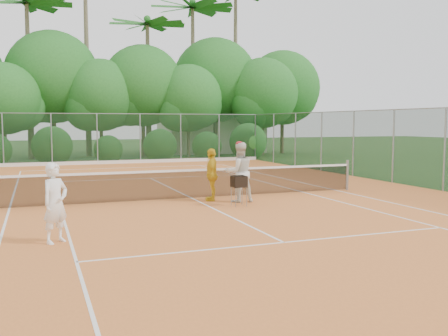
{
  "coord_description": "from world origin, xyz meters",
  "views": [
    {
      "loc": [
        -4.72,
        -15.39,
        2.48
      ],
      "look_at": [
        0.65,
        -1.2,
        1.1
      ],
      "focal_mm": 40.0,
      "sensor_mm": 36.0,
      "label": 1
    }
  ],
  "objects_px": {
    "player_center_grp": "(239,172)",
    "ball_hopper": "(239,182)",
    "player_white": "(55,203)",
    "player_yellow": "(212,175)"
  },
  "relations": [
    {
      "from": "player_yellow",
      "to": "ball_hopper",
      "type": "distance_m",
      "value": 1.33
    },
    {
      "from": "player_center_grp",
      "to": "player_yellow",
      "type": "xyz_separation_m",
      "value": [
        -0.71,
        0.56,
        -0.11
      ]
    },
    {
      "from": "player_white",
      "to": "ball_hopper",
      "type": "distance_m",
      "value": 5.99
    },
    {
      "from": "player_center_grp",
      "to": "ball_hopper",
      "type": "relative_size",
      "value": 2.11
    },
    {
      "from": "player_white",
      "to": "ball_hopper",
      "type": "height_order",
      "value": "player_white"
    },
    {
      "from": "player_white",
      "to": "player_yellow",
      "type": "bearing_deg",
      "value": 1.28
    },
    {
      "from": "player_yellow",
      "to": "ball_hopper",
      "type": "relative_size",
      "value": 1.85
    },
    {
      "from": "player_yellow",
      "to": "player_center_grp",
      "type": "bearing_deg",
      "value": 70.2
    },
    {
      "from": "player_white",
      "to": "player_yellow",
      "type": "distance_m",
      "value": 6.36
    },
    {
      "from": "player_center_grp",
      "to": "player_yellow",
      "type": "relative_size",
      "value": 1.14
    }
  ]
}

